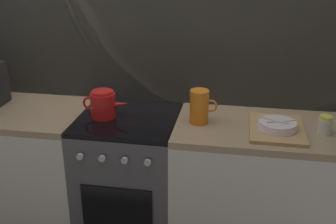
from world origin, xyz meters
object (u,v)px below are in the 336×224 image
Objects in this scene: stove_unit at (130,181)px; dish_pile at (277,127)px; kettle at (103,104)px; pitcher at (199,107)px; spice_jar at (325,125)px.

dish_pile is at bearing -3.35° from stove_unit.
kettle is 0.58m from pitcher.
pitcher is at bearing 174.49° from dish_pile.
stove_unit is 0.70m from pitcher.
kettle is at bearing -171.43° from stove_unit.
stove_unit is 8.57× the size of spice_jar.
kettle reaches higher than dish_pile.
dish_pile is (0.87, -0.05, 0.47)m from stove_unit.
kettle reaches higher than spice_jar.
pitcher is at bearing 1.27° from kettle.
spice_jar is at bearing -2.49° from pitcher.
spice_jar is at bearing -0.79° from kettle.
pitcher reaches higher than stove_unit.
dish_pile is (1.02, -0.03, -0.06)m from kettle.
pitcher is 0.50× the size of dish_pile.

